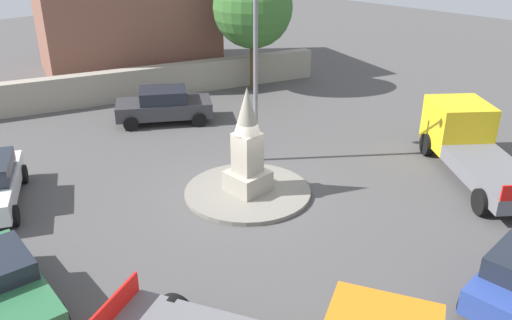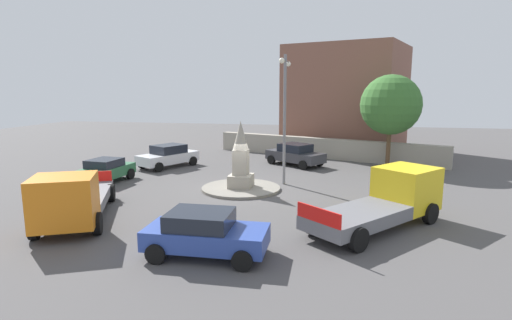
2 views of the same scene
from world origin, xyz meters
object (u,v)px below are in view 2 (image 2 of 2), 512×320
(car_green_far_side, at_px, (103,171))
(truck_orange_near_island, at_px, (72,200))
(car_blue_approaching, at_px, (205,233))
(corner_building, at_px, (346,99))
(car_dark_grey_parked_left, at_px, (295,154))
(truck_yellow_passing, at_px, (389,199))
(monument, at_px, (241,159))
(tree_near_wall, at_px, (391,105))
(car_white_waiting, at_px, (168,156))
(streetlamp, at_px, (285,106))

(car_green_far_side, height_order, truck_orange_near_island, truck_orange_near_island)
(car_blue_approaching, height_order, car_green_far_side, car_blue_approaching)
(corner_building, bearing_deg, truck_orange_near_island, -24.87)
(car_blue_approaching, xyz_separation_m, car_dark_grey_parked_left, (-16.20, 1.18, 0.02))
(car_dark_grey_parked_left, distance_m, truck_yellow_passing, 12.83)
(car_dark_grey_parked_left, bearing_deg, monument, -15.41)
(car_green_far_side, height_order, truck_yellow_passing, truck_yellow_passing)
(monument, height_order, tree_near_wall, tree_near_wall)
(car_blue_approaching, height_order, car_dark_grey_parked_left, car_dark_grey_parked_left)
(car_blue_approaching, xyz_separation_m, car_green_far_side, (-8.46, -8.96, -0.06))
(monument, relative_size, truck_orange_near_island, 0.53)
(car_blue_approaching, height_order, tree_near_wall, tree_near_wall)
(car_dark_grey_parked_left, height_order, truck_orange_near_island, truck_orange_near_island)
(car_dark_grey_parked_left, xyz_separation_m, corner_building, (-8.65, 3.54, 3.72))
(corner_building, bearing_deg, car_dark_grey_parked_left, -22.28)
(monument, bearing_deg, truck_orange_near_island, -36.40)
(car_blue_approaching, distance_m, truck_orange_near_island, 6.25)
(car_blue_approaching, bearing_deg, corner_building, 169.24)
(car_white_waiting, height_order, tree_near_wall, tree_near_wall)
(car_dark_grey_parked_left, distance_m, tree_near_wall, 7.28)
(streetlamp, distance_m, car_blue_approaching, 11.02)
(truck_orange_near_island, bearing_deg, car_green_far_side, -156.30)
(car_dark_grey_parked_left, relative_size, truck_orange_near_island, 0.67)
(car_green_far_side, relative_size, car_dark_grey_parked_left, 0.96)
(car_white_waiting, bearing_deg, corner_building, 132.59)
(monument, bearing_deg, truck_yellow_passing, 58.74)
(truck_yellow_passing, bearing_deg, tree_near_wall, 173.60)
(car_green_far_side, distance_m, truck_orange_near_island, 7.37)
(streetlamp, height_order, car_blue_approaching, streetlamp)
(car_green_far_side, distance_m, truck_yellow_passing, 15.62)
(streetlamp, bearing_deg, car_dark_grey_parked_left, 179.86)
(car_white_waiting, xyz_separation_m, corner_building, (-11.07, 12.04, 3.71))
(car_white_waiting, bearing_deg, streetlamp, 67.96)
(car_green_far_side, bearing_deg, corner_building, 140.14)
(streetlamp, bearing_deg, truck_orange_near_island, -39.69)
(streetlamp, relative_size, truck_yellow_passing, 1.17)
(monument, height_order, streetlamp, streetlamp)
(car_dark_grey_parked_left, bearing_deg, car_white_waiting, -74.11)
(streetlamp, bearing_deg, car_white_waiting, -112.04)
(streetlamp, distance_m, truck_orange_near_island, 11.70)
(truck_orange_near_island, xyz_separation_m, corner_building, (-23.13, 10.72, 3.46))
(car_dark_grey_parked_left, bearing_deg, car_blue_approaching, -4.15)
(car_green_far_side, bearing_deg, truck_orange_near_island, 23.70)
(truck_orange_near_island, bearing_deg, corner_building, 155.13)
(truck_yellow_passing, xyz_separation_m, corner_building, (-20.49, -1.39, 3.48))
(car_dark_grey_parked_left, bearing_deg, tree_near_wall, 97.42)
(corner_building, bearing_deg, tree_near_wall, 19.76)
(monument, distance_m, streetlamp, 3.81)
(monument, distance_m, tree_near_wall, 12.19)
(streetlamp, relative_size, car_dark_grey_parked_left, 1.61)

